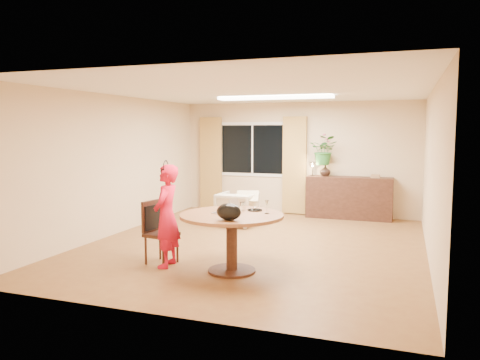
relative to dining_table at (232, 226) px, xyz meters
The scene contains 24 objects.
floor 1.69m from the dining_table, 95.92° to the left, with size 6.50×6.50×0.00m, color brown.
ceiling 2.51m from the dining_table, 95.92° to the left, with size 6.50×6.50×0.00m, color white.
wall_back 4.86m from the dining_table, 91.93° to the left, with size 5.50×5.50×0.00m, color tan.
wall_left 3.37m from the dining_table, 151.79° to the left, with size 6.50×6.50×0.00m, color tan.
wall_right 3.09m from the dining_table, 31.12° to the left, with size 6.50×6.50×0.00m, color tan.
window 5.03m from the dining_table, 104.75° to the left, with size 1.70×0.03×1.30m.
curtain_left 5.28m from the dining_table, 116.11° to the left, with size 0.55×0.08×2.25m, color olive.
curtain_right 4.75m from the dining_table, 92.57° to the left, with size 0.55×0.08×2.25m, color olive.
ceiling_panel 3.37m from the dining_table, 93.35° to the left, with size 2.20×0.35×0.05m, color white.
dining_table is the anchor object (origin of this frame).
dining_chair 1.13m from the dining_table, behind, with size 0.44×0.40×0.92m, color black, non-canonical shape.
child 0.97m from the dining_table, behind, with size 0.35×0.54×1.47m, color red.
laptop 0.30m from the dining_table, behind, with size 0.34×0.22×0.22m, color #B7B7BC, non-canonical shape.
tumbler 0.40m from the dining_table, 82.28° to the left, with size 0.08×0.08×0.12m, color white, non-canonical shape.
wine_glass 0.55m from the dining_table, 22.44° to the left, with size 0.07×0.07×0.19m, color white, non-canonical shape.
pot_lid 0.46m from the dining_table, 58.02° to the left, with size 0.21×0.21×0.03m, color white, non-canonical shape.
handbag 0.55m from the dining_table, 74.00° to the right, with size 0.33×0.19×0.22m, color black, non-canonical shape.
armchair 3.21m from the dining_table, 108.42° to the left, with size 0.73×0.76×0.69m, color #C2AD9A.
throw 3.09m from the dining_table, 104.63° to the left, with size 0.45×0.55×0.03m, color beige, non-canonical shape.
sideboard 4.70m from the dining_table, 76.90° to the left, with size 1.86×0.45×0.93m, color black.
vase 4.62m from the dining_table, 83.44° to the left, with size 0.24×0.24×0.25m, color black.
bouquet 4.68m from the dining_table, 83.81° to the left, with size 0.59×0.51×0.66m, color #2F6124.
book_stack 4.86m from the dining_table, 70.60° to the left, with size 0.20×0.15×0.08m, color #98734D, non-canonical shape.
desk_lamp 4.55m from the dining_table, 86.85° to the left, with size 0.13×0.13×0.33m, color black, non-canonical shape.
Camera 1 is at (2.37, -7.46, 1.94)m, focal length 35.00 mm.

